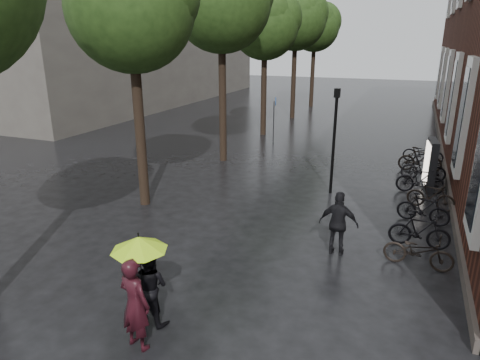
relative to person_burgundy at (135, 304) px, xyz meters
The scene contains 10 objects.
bg_building 35.27m from the person_burgundy, 128.90° to the left, with size 16.00×30.00×14.00m, color #47423D.
street_trees 16.36m from the person_burgundy, 104.29° to the left, with size 4.33×34.03×8.91m.
person_burgundy is the anchor object (origin of this frame).
person_black 0.74m from the person_burgundy, 102.93° to the left, with size 0.76×0.59×1.56m, color black.
lime_umbrella 1.05m from the person_burgundy, 106.70° to the left, with size 1.03×1.03×1.52m.
pedestrian_walking 5.58m from the person_burgundy, 61.04° to the left, with size 0.99×0.41×1.69m, color black.
parked_bicycles 11.31m from the person_burgundy, 65.31° to the left, with size 2.00×10.83×1.04m.
ad_lightbox 12.23m from the person_burgundy, 66.23° to the left, with size 0.28×1.23×1.86m.
lamp_post 9.70m from the person_burgundy, 79.88° to the left, with size 0.19×0.19×3.72m.
cycle_sign 16.49m from the person_burgundy, 99.20° to the left, with size 0.13×0.44×2.43m.
Camera 1 is at (3.92, -4.28, 5.27)m, focal length 32.00 mm.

